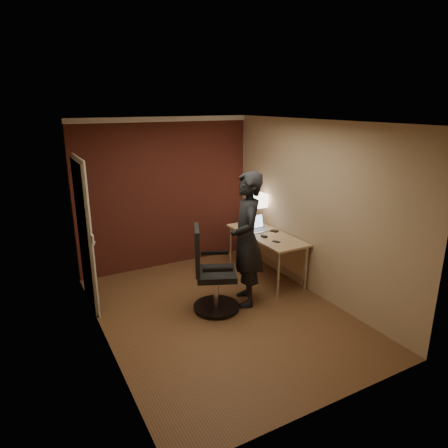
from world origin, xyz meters
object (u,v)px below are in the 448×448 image
Objects in this scene: desk at (270,241)px; wallet at (274,231)px; laptop at (257,226)px; mouse at (264,236)px; person at (247,240)px; office_chair at (211,275)px; phone at (276,242)px; desk_lamp at (259,201)px.

desk is 0.18m from wallet.
laptop is (-0.09, 0.24, 0.19)m from desk.
person reaches higher than mouse.
office_chair is at bearing -69.81° from person.
phone is 0.50m from wallet.
wallet reaches higher than desk.
desk is at bearing 25.13° from mouse.
desk_lamp is 1.86m from office_chair.
desk is 0.81× the size of person.
wallet is at bearing 22.13° from office_chair.
mouse is 0.34m from wallet.
desk is at bearing -99.67° from desk_lamp.
laptop is 1.50m from office_chair.
laptop is 0.19× the size of person.
office_chair is at bearing -164.76° from mouse.
office_chair is (-1.44, -0.59, -0.23)m from wallet.
phone is at bearing -122.31° from wallet.
person is (-0.60, -0.46, 0.18)m from mouse.
wallet is 1.11m from person.
mouse is (-0.19, -0.11, 0.14)m from desk.
laptop is 0.30× the size of office_chair.
wallet is (0.20, -0.21, -0.05)m from laptop.
wallet is 0.10× the size of office_chair.
wallet is at bearing -86.34° from desk_lamp.
phone is at bearing -112.24° from desk.
office_chair is at bearing -157.87° from wallet.
desk is 0.27m from mouse.
wallet is (0.11, 0.04, 0.14)m from desk.
desk is at bearing 47.04° from phone.
office_chair is 0.62× the size of person.
person is at bearing -148.04° from mouse.
desk_lamp is at bearing 80.33° from desk.
laptop is at bearing -126.78° from desk_lamp.
mouse is 0.27m from phone.
desk_lamp is at bearing 53.79° from phone.
phone reaches higher than desk.
desk_lamp is 0.60m from wallet.
laptop is at bearing 110.86° from desk.
wallet is at bearing 36.97° from phone.
office_chair reaches higher than wallet.
laptop is at bearing 134.30° from wallet.
laptop is at bearing 63.38° from phone.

